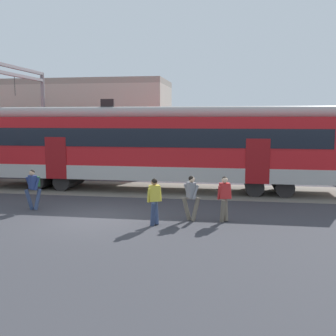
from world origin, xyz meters
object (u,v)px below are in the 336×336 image
Objects in this scene: commuter_train at (7,145)px; pedestrian_red at (224,195)px; pedestrian_yellow at (154,198)px; pedestrian_grey at (191,195)px; pedestrian_navy at (33,186)px.

commuter_train is 22.83× the size of pedestrian_red.
commuter_train is at bearing 144.76° from pedestrian_yellow.
pedestrian_red is at bearing 20.17° from pedestrian_yellow.
pedestrian_red is at bearing 2.78° from pedestrian_grey.
pedestrian_navy is 1.00× the size of pedestrian_red.
pedestrian_yellow is at bearing -159.83° from pedestrian_red.
pedestrian_yellow is at bearing -35.24° from commuter_train.
pedestrian_red is (1.19, 0.06, 0.03)m from pedestrian_grey.
commuter_train reaches higher than pedestrian_yellow.
commuter_train is at bearing 151.10° from pedestrian_grey.
commuter_train is 6.91m from pedestrian_navy.
pedestrian_yellow is 1.46m from pedestrian_grey.
commuter_train is at bearing 153.78° from pedestrian_red.
pedestrian_navy and pedestrian_yellow have the same top height.
pedestrian_navy is 1.00× the size of pedestrian_grey.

